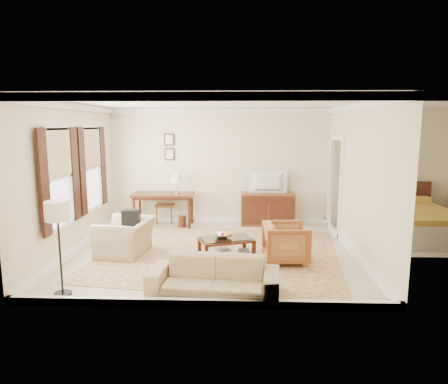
# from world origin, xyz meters

# --- Properties ---
(room_shell) EXTENTS (5.51, 5.01, 2.91)m
(room_shell) POSITION_xyz_m (0.00, 0.00, 2.47)
(room_shell) COLOR beige
(room_shell) RESTS_ON ground
(annex_bedroom) EXTENTS (3.00, 2.70, 2.90)m
(annex_bedroom) POSITION_xyz_m (4.49, 1.15, 0.34)
(annex_bedroom) COLOR beige
(annex_bedroom) RESTS_ON ground
(window_front) EXTENTS (0.12, 1.56, 1.80)m
(window_front) POSITION_xyz_m (-2.70, -0.70, 1.55)
(window_front) COLOR #CCB284
(window_front) RESTS_ON room_shell
(window_rear) EXTENTS (0.12, 1.56, 1.80)m
(window_rear) POSITION_xyz_m (-2.70, 0.90, 1.55)
(window_rear) COLOR #CCB284
(window_rear) RESTS_ON room_shell
(doorway) EXTENTS (0.10, 1.12, 2.25)m
(doorway) POSITION_xyz_m (2.71, 1.50, 1.08)
(doorway) COLOR white
(doorway) RESTS_ON room_shell
(rug) EXTENTS (4.95, 4.40, 0.01)m
(rug) POSITION_xyz_m (0.12, -0.13, 0.01)
(rug) COLOR brown
(rug) RESTS_ON room_shell
(writing_desk) EXTENTS (1.49, 0.75, 0.82)m
(writing_desk) POSITION_xyz_m (-1.36, 2.03, 0.71)
(writing_desk) COLOR #3A1B10
(writing_desk) RESTS_ON room_shell
(desk_chair) EXTENTS (0.47, 0.47, 1.05)m
(desk_chair) POSITION_xyz_m (-1.39, 2.38, 0.53)
(desk_chair) COLOR brown
(desk_chair) RESTS_ON room_shell
(desk_lamp) EXTENTS (0.32, 0.32, 0.50)m
(desk_lamp) POSITION_xyz_m (-1.01, 2.03, 1.07)
(desk_lamp) COLOR silver
(desk_lamp) RESTS_ON writing_desk
(framed_prints) EXTENTS (0.25, 0.04, 0.68)m
(framed_prints) POSITION_xyz_m (-1.26, 2.47, 1.94)
(framed_prints) COLOR #3A1B10
(framed_prints) RESTS_ON room_shell
(sideboard) EXTENTS (1.32, 0.51, 0.81)m
(sideboard) POSITION_xyz_m (1.22, 2.22, 0.41)
(sideboard) COLOR brown
(sideboard) RESTS_ON room_shell
(tv) EXTENTS (0.91, 0.53, 0.12)m
(tv) POSITION_xyz_m (1.22, 2.20, 1.27)
(tv) COLOR black
(tv) RESTS_ON sideboard
(coffee_table) EXTENTS (1.10, 0.86, 0.41)m
(coffee_table) POSITION_xyz_m (0.27, -0.43, 0.31)
(coffee_table) COLOR #3A1B10
(coffee_table) RESTS_ON room_shell
(fruit_bowl) EXTENTS (0.42, 0.42, 0.10)m
(fruit_bowl) POSITION_xyz_m (0.19, -0.41, 0.46)
(fruit_bowl) COLOR silver
(fruit_bowl) RESTS_ON coffee_table
(book_a) EXTENTS (0.25, 0.19, 0.38)m
(book_a) POSITION_xyz_m (0.11, -0.39, 0.16)
(book_a) COLOR brown
(book_a) RESTS_ON coffee_table
(book_b) EXTENTS (0.28, 0.04, 0.38)m
(book_b) POSITION_xyz_m (0.49, -0.42, 0.16)
(book_b) COLOR brown
(book_b) RESTS_ON coffee_table
(striped_armchair) EXTENTS (0.77, 0.81, 0.80)m
(striped_armchair) POSITION_xyz_m (1.36, -0.56, 0.40)
(striped_armchair) COLOR brown
(striped_armchair) RESTS_ON room_shell
(club_armchair) EXTENTS (0.82, 1.14, 0.93)m
(club_armchair) POSITION_xyz_m (-1.68, -0.23, 0.46)
(club_armchair) COLOR tan
(club_armchair) RESTS_ON room_shell
(backpack) EXTENTS (0.27, 0.35, 0.40)m
(backpack) POSITION_xyz_m (-1.58, -0.16, 0.71)
(backpack) COLOR black
(backpack) RESTS_ON club_armchair
(sofa) EXTENTS (1.94, 0.74, 0.74)m
(sofa) POSITION_xyz_m (0.14, -2.05, 0.37)
(sofa) COLOR tan
(sofa) RESTS_ON room_shell
(floor_lamp) EXTENTS (0.35, 0.35, 1.41)m
(floor_lamp) POSITION_xyz_m (-2.09, -2.13, 1.17)
(floor_lamp) COLOR black
(floor_lamp) RESTS_ON room_shell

